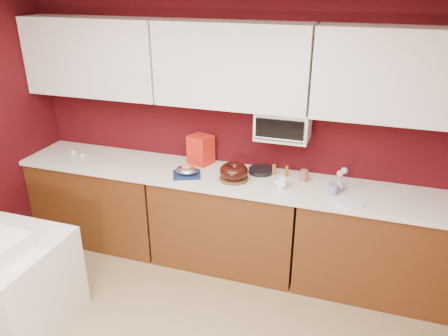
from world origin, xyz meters
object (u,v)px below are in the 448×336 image
bundt_cake (234,171)px  foil_ham_nest (187,170)px  coffee_mug (281,182)px  toaster_oven (283,124)px  pandoro_box (201,150)px  blue_jar (333,190)px  flower_vase (339,184)px

bundt_cake → foil_ham_nest: bearing=-173.6°
coffee_mug → bundt_cake: bearing=176.3°
toaster_oven → foil_ham_nest: toaster_oven is taller
bundt_cake → pandoro_box: (-0.41, 0.26, 0.06)m
bundt_cake → blue_jar: 0.85m
toaster_oven → flower_vase: bearing=-15.0°
pandoro_box → blue_jar: (1.25, -0.28, -0.09)m
bundt_cake → toaster_oven: bearing=31.0°
foil_ham_nest → pandoro_box: bearing=86.5°
blue_jar → flower_vase: bearing=71.4°
bundt_cake → foil_ham_nest: bundt_cake is taller
foil_ham_nest → flower_vase: flower_vase is taller
coffee_mug → blue_jar: 0.43m
foil_ham_nest → flower_vase: 1.31m
toaster_oven → foil_ham_nest: (-0.79, -0.27, -0.42)m
bundt_cake → blue_jar: bearing=-1.3°
toaster_oven → blue_jar: (0.48, -0.24, -0.43)m
blue_jar → flower_vase: 0.11m
foil_ham_nest → blue_jar: same height
coffee_mug → flower_vase: 0.48m
toaster_oven → pandoro_box: size_ratio=1.64×
pandoro_box → coffee_mug: pandoro_box is taller
foil_ham_nest → coffee_mug: coffee_mug is taller
coffee_mug → pandoro_box: bearing=160.7°
bundt_cake → flower_vase: (0.88, 0.08, -0.02)m
coffee_mug → foil_ham_nest: bearing=-178.7°
toaster_oven → pandoro_box: bearing=176.9°
bundt_cake → coffee_mug: bundt_cake is taller
flower_vase → bundt_cake: bearing=-174.6°
flower_vase → coffee_mug: bearing=-166.6°
blue_jar → flower_vase: size_ratio=0.82×
toaster_oven → coffee_mug: 0.49m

